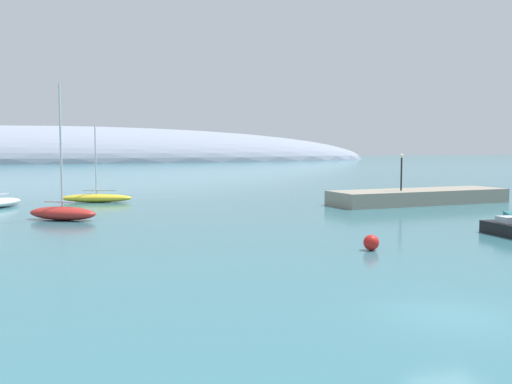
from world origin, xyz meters
TOP-DOWN VIEW (x-y plane):
  - water at (0.00, 0.00)m, footprint 600.00×600.00m
  - breakwater_rocks at (20.39, 32.90)m, footprint 18.57×6.54m
  - distant_ridge at (-21.79, 213.78)m, footprint 261.16×75.63m
  - sailboat_yellow_mid_mooring at (-9.52, 43.79)m, footprint 7.28×3.51m
  - sailboat_red_end_of_line at (-12.53, 30.08)m, footprint 5.70×4.65m
  - mooring_buoy_red at (3.42, 11.61)m, footprint 0.84×0.84m
  - harbor_lamp_post at (17.98, 32.25)m, footprint 0.36×0.36m

SIDE VIEW (x-z plane):
  - water at x=0.00m, z-range 0.00..0.00m
  - distant_ridge at x=-21.79m, z-range -13.16..13.16m
  - mooring_buoy_red at x=3.42m, z-range 0.00..0.84m
  - sailboat_yellow_mid_mooring at x=-9.52m, z-range -3.35..4.28m
  - sailboat_red_end_of_line at x=-12.53m, z-range -4.53..5.75m
  - breakwater_rocks at x=20.39m, z-range 0.00..1.36m
  - harbor_lamp_post at x=17.98m, z-range 1.82..5.32m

